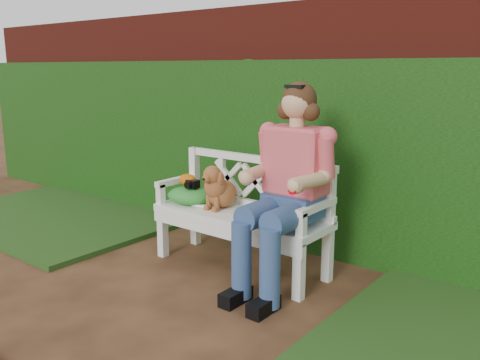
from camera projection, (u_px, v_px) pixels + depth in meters
The scene contains 11 objects.
ground at pixel (149, 307), 3.54m from camera, with size 60.00×60.00×0.00m, color #331C11.
brick_wall at pixel (298, 126), 4.76m from camera, with size 10.00×0.30×2.20m, color #5B1910.
ivy_hedge at pixel (284, 155), 4.65m from camera, with size 10.00×0.18×1.70m, color #1E6012.
grass_left at pixel (65, 214), 5.68m from camera, with size 2.60×2.00×0.05m, color #1A3711.
garden_bench at pixel (240, 240), 4.19m from camera, with size 1.58×0.60×0.48m, color white, non-canonical shape.
seated_woman at pixel (292, 184), 3.75m from camera, with size 0.67×0.89×1.58m, color red, non-canonical shape.
dog at pixel (220, 186), 4.23m from camera, with size 0.25×0.34×0.38m, color olive, non-canonical shape.
tennis_racket at pixel (202, 202), 4.41m from camera, with size 0.65×0.27×0.03m, color white, non-canonical shape.
green_bag at pixel (190, 195), 4.40m from camera, with size 0.42×0.33×0.14m, color #227F2F, non-canonical shape.
camera_item at pixel (193, 184), 4.35m from camera, with size 0.10×0.08×0.07m, color black.
baseball_glove at pixel (188, 180), 4.42m from camera, with size 0.17×0.12×0.11m, color #C75907.
Camera 1 is at (2.52, -2.17, 1.63)m, focal length 38.00 mm.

